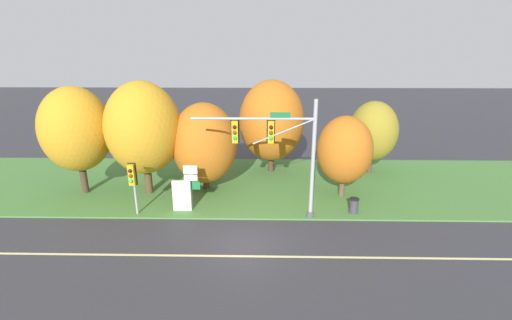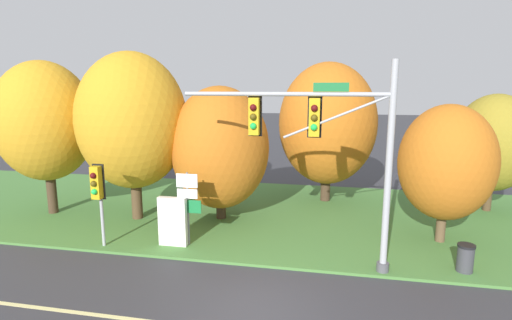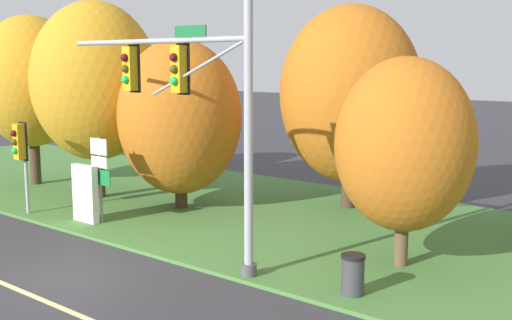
{
  "view_description": "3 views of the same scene",
  "coord_description": "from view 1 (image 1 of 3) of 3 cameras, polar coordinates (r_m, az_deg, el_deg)",
  "views": [
    {
      "loc": [
        0.9,
        -15.33,
        9.28
      ],
      "look_at": [
        0.54,
        2.96,
        3.5
      ],
      "focal_mm": 24.0,
      "sensor_mm": 36.0,
      "label": 1
    },
    {
      "loc": [
        2.05,
        -10.03,
        6.13
      ],
      "look_at": [
        -0.87,
        4.41,
        3.39
      ],
      "focal_mm": 28.0,
      "sensor_mm": 36.0,
      "label": 2
    },
    {
      "loc": [
        13.59,
        -8.75,
        5.33
      ],
      "look_at": [
        2.46,
        4.63,
        2.66
      ],
      "focal_mm": 45.0,
      "sensor_mm": 36.0,
      "label": 3
    }
  ],
  "objects": [
    {
      "name": "ground_plane",
      "position": [
        17.94,
        -1.96,
        -13.64
      ],
      "size": [
        160.0,
        160.0,
        0.0
      ],
      "primitive_type": "plane",
      "color": "#333338"
    },
    {
      "name": "tree_mid_verge",
      "position": [
        26.75,
        2.62,
        6.52
      ],
      "size": [
        5.02,
        5.02,
        7.24
      ],
      "color": "#423021",
      "rests_on": "grass_verge"
    },
    {
      "name": "route_sign_post",
      "position": [
        20.89,
        -10.79,
        -3.48
      ],
      "size": [
        1.07,
        0.08,
        2.84
      ],
      "color": "slate",
      "rests_on": "grass_verge"
    },
    {
      "name": "traffic_signal_mast",
      "position": [
        18.84,
        4.01,
        2.45
      ],
      "size": [
        6.89,
        0.49,
        6.83
      ],
      "color": "#9EA0A5",
      "rests_on": "grass_verge"
    },
    {
      "name": "tree_tall_centre",
      "position": [
        22.8,
        14.57,
        1.6
      ],
      "size": [
        3.55,
        3.55,
        5.38
      ],
      "color": "brown",
      "rests_on": "grass_verge"
    },
    {
      "name": "tree_left_of_mast",
      "position": [
        23.38,
        -18.28,
        5.05
      ],
      "size": [
        4.83,
        4.83,
        7.52
      ],
      "color": "#4C3823",
      "rests_on": "grass_verge"
    },
    {
      "name": "tree_nearest_road",
      "position": [
        25.14,
        -27.81,
        4.52
      ],
      "size": [
        4.44,
        4.44,
        7.19
      ],
      "color": "#423021",
      "rests_on": "grass_verge"
    },
    {
      "name": "tree_right_far",
      "position": [
        28.02,
        18.93,
        4.53
      ],
      "size": [
        3.72,
        3.72,
        5.68
      ],
      "color": "#4C3823",
      "rests_on": "grass_verge"
    },
    {
      "name": "grass_verge",
      "position": [
        25.34,
        -0.98,
        -3.85
      ],
      "size": [
        48.0,
        11.5,
        0.1
      ],
      "primitive_type": "cube",
      "color": "#477A38",
      "rests_on": "ground"
    },
    {
      "name": "lane_stripe",
      "position": [
        16.93,
        -2.18,
        -15.73
      ],
      "size": [
        36.0,
        0.16,
        0.01
      ],
      "primitive_type": "cube",
      "color": "beige",
      "rests_on": "ground"
    },
    {
      "name": "info_kiosk",
      "position": [
        21.15,
        -12.22,
        -5.83
      ],
      "size": [
        1.1,
        0.24,
        1.9
      ],
      "color": "silver",
      "rests_on": "grass_verge"
    },
    {
      "name": "trash_bin",
      "position": [
        21.34,
        16.0,
        -7.29
      ],
      "size": [
        0.56,
        0.56,
        0.93
      ],
      "color": "#38383D",
      "rests_on": "grass_verge"
    },
    {
      "name": "tree_behind_signpost",
      "position": [
        23.45,
        -8.6,
        2.74
      ],
      "size": [
        4.41,
        4.41,
        6.05
      ],
      "color": "#423021",
      "rests_on": "grass_verge"
    },
    {
      "name": "pedestrian_signal_near_kerb",
      "position": [
        20.77,
        -19.92,
        -2.84
      ],
      "size": [
        0.46,
        0.55,
        3.2
      ],
      "color": "#9EA0A5",
      "rests_on": "grass_verge"
    }
  ]
}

